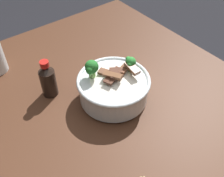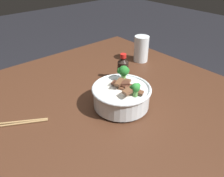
% 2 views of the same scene
% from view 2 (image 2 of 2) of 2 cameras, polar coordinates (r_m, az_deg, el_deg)
% --- Properties ---
extents(dining_table, '(1.33, 1.06, 0.78)m').
position_cam_2_polar(dining_table, '(0.91, -8.04, -9.25)').
color(dining_table, '#472819').
rests_on(dining_table, ground).
extents(rice_bowl, '(0.22, 0.22, 0.14)m').
position_cam_2_polar(rice_bowl, '(0.84, 2.45, -1.39)').
color(rice_bowl, silver).
rests_on(rice_bowl, dining_table).
extents(drinking_glass, '(0.08, 0.08, 0.13)m').
position_cam_2_polar(drinking_glass, '(1.22, 7.39, 9.58)').
color(drinking_glass, white).
rests_on(drinking_glass, dining_table).
extents(chopsticks_pair, '(0.21, 0.13, 0.01)m').
position_cam_2_polar(chopsticks_pair, '(0.86, -23.64, -8.07)').
color(chopsticks_pair, '#9E7A4C').
rests_on(chopsticks_pair, dining_table).
extents(soy_sauce_bottle, '(0.05, 0.05, 0.13)m').
position_cam_2_polar(soy_sauce_bottle, '(1.01, 2.78, 4.98)').
color(soy_sauce_bottle, black).
rests_on(soy_sauce_bottle, dining_table).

